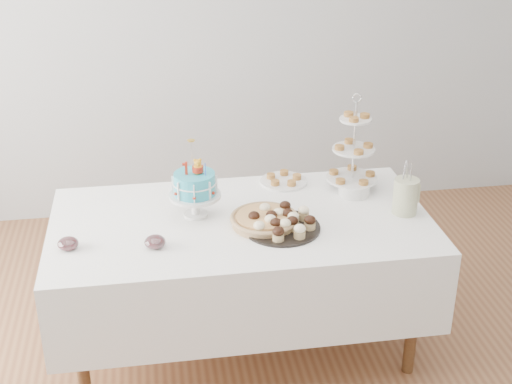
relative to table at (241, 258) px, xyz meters
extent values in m
plane|color=brown|center=(0.00, -0.30, -0.54)|extent=(5.00, 5.00, 0.00)
cube|color=#A9ABAE|center=(0.00, 1.70, 0.81)|extent=(5.00, 0.04, 2.70)
cube|color=white|center=(0.00, 0.00, 0.00)|extent=(1.92, 1.02, 0.45)
cylinder|color=brown|center=(-0.82, -0.37, -0.21)|extent=(0.06, 0.06, 0.67)
cylinder|color=brown|center=(0.82, -0.37, -0.21)|extent=(0.06, 0.06, 0.67)
cylinder|color=brown|center=(-0.82, 0.37, -0.21)|extent=(0.06, 0.06, 0.67)
cylinder|color=brown|center=(0.82, 0.37, -0.21)|extent=(0.06, 0.06, 0.67)
cylinder|color=#2CA6BF|center=(-0.22, 0.07, 0.41)|extent=(0.21, 0.21, 0.11)
torus|color=white|center=(-0.22, 0.07, 0.41)|extent=(0.22, 0.22, 0.01)
cube|color=#AF2412|center=(-0.26, 0.07, 0.50)|extent=(0.02, 0.02, 0.07)
cylinder|color=blue|center=(-0.17, 0.04, 0.50)|extent=(0.01, 0.01, 0.07)
cylinder|color=silver|center=(-0.23, 0.10, 0.54)|extent=(0.00, 0.00, 0.16)
cylinder|color=gold|center=(-0.23, 0.10, 0.63)|extent=(0.04, 0.04, 0.01)
cylinder|color=black|center=(0.18, -0.13, 0.23)|extent=(0.38, 0.38, 0.01)
ellipsoid|color=black|center=(0.11, -0.13, 0.29)|extent=(0.06, 0.06, 0.04)
ellipsoid|color=#F5E3BD|center=(0.26, -0.13, 0.29)|extent=(0.06, 0.06, 0.04)
cylinder|color=tan|center=(0.11, -0.08, 0.25)|extent=(0.32, 0.32, 0.04)
cylinder|color=tan|center=(0.11, -0.08, 0.27)|extent=(0.29, 0.29, 0.02)
torus|color=tan|center=(0.11, -0.08, 0.27)|extent=(0.35, 0.35, 0.02)
cylinder|color=silver|center=(0.65, 0.27, 0.48)|extent=(0.01, 0.01, 0.50)
cylinder|color=silver|center=(0.65, 0.27, 0.29)|extent=(0.28, 0.28, 0.01)
cylinder|color=silver|center=(0.65, 0.27, 0.46)|extent=(0.23, 0.23, 0.01)
cylinder|color=silver|center=(0.65, 0.27, 0.63)|extent=(0.17, 0.17, 0.01)
torus|color=silver|center=(0.65, 0.27, 0.75)|extent=(0.05, 0.01, 0.05)
cylinder|color=silver|center=(0.64, 0.19, 0.26)|extent=(0.17, 0.17, 0.07)
cylinder|color=silver|center=(0.30, 0.40, 0.23)|extent=(0.27, 0.27, 0.01)
ellipsoid|color=silver|center=(-0.84, -0.17, 0.26)|extent=(0.10, 0.10, 0.06)
cylinder|color=#54070E|center=(-0.84, -0.17, 0.25)|extent=(0.07, 0.07, 0.03)
ellipsoid|color=silver|center=(-0.44, -0.22, 0.26)|extent=(0.10, 0.10, 0.06)
cylinder|color=#54070E|center=(-0.44, -0.22, 0.25)|extent=(0.07, 0.07, 0.03)
cylinder|color=beige|center=(0.84, -0.06, 0.32)|extent=(0.13, 0.13, 0.19)
cylinder|color=beige|center=(0.91, -0.07, 0.34)|extent=(0.01, 0.01, 0.10)
camera|label=1|loc=(-0.43, -3.17, 1.91)|focal=50.00mm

